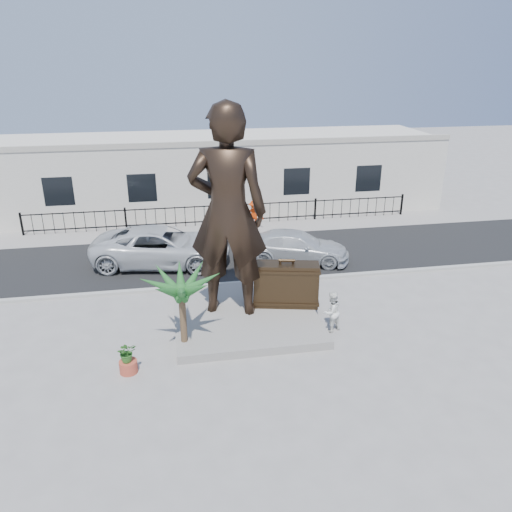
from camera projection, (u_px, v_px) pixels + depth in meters
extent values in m
plane|color=#9E9991|center=(266.00, 338.00, 17.35)|extent=(100.00, 100.00, 0.00)
cube|color=black|center=(235.00, 254.00, 24.65)|extent=(40.00, 7.00, 0.01)
cube|color=#A5A399|center=(246.00, 283.00, 21.44)|extent=(40.00, 0.25, 0.12)
cube|color=#9E9991|center=(225.00, 229.00, 28.30)|extent=(40.00, 2.50, 0.02)
cube|color=gray|center=(245.00, 315.00, 18.58)|extent=(5.20, 5.20, 0.30)
cube|color=black|center=(223.00, 215.00, 28.81)|extent=(22.00, 0.10, 1.20)
cube|color=silver|center=(215.00, 172.00, 32.05)|extent=(28.00, 7.00, 4.40)
imported|color=black|center=(228.00, 212.00, 17.30)|extent=(3.13, 2.45, 7.57)
cube|color=#322415|center=(286.00, 285.00, 18.73)|extent=(2.52, 1.27, 1.70)
imported|color=white|center=(331.00, 312.00, 17.56)|extent=(0.91, 0.84, 1.52)
imported|color=silver|center=(162.00, 246.00, 23.20)|extent=(6.73, 3.98, 1.76)
imported|color=silver|center=(296.00, 247.00, 23.59)|extent=(5.37, 3.47, 1.45)
imported|color=red|center=(254.00, 215.00, 27.99)|extent=(1.17, 0.84, 1.64)
cylinder|color=#B64630|center=(128.00, 367.00, 15.43)|extent=(0.56, 0.56, 0.40)
imported|color=#2D6420|center=(127.00, 352.00, 15.23)|extent=(0.67, 0.61, 0.64)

